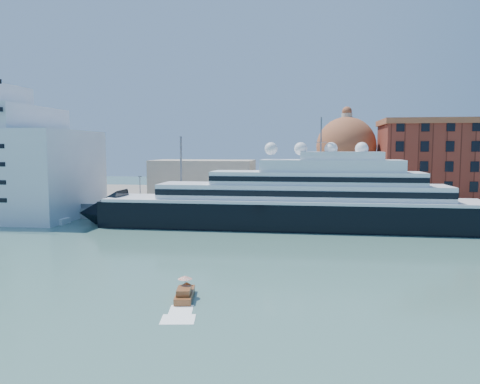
# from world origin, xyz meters

# --- Properties ---
(ground) EXTENTS (400.00, 400.00, 0.00)m
(ground) POSITION_xyz_m (0.00, 0.00, 0.00)
(ground) COLOR #3C695F
(ground) RESTS_ON ground
(quay) EXTENTS (180.00, 10.00, 2.50)m
(quay) POSITION_xyz_m (0.00, 34.00, 1.25)
(quay) COLOR gray
(quay) RESTS_ON ground
(land) EXTENTS (260.00, 72.00, 2.00)m
(land) POSITION_xyz_m (0.00, 75.00, 1.00)
(land) COLOR slate
(land) RESTS_ON ground
(quay_fence) EXTENTS (180.00, 0.10, 1.20)m
(quay_fence) POSITION_xyz_m (0.00, 29.50, 3.10)
(quay_fence) COLOR slate
(quay_fence) RESTS_ON quay
(superyacht) EXTENTS (94.76, 13.14, 28.32)m
(superyacht) POSITION_xyz_m (4.83, 23.00, 4.89)
(superyacht) COLOR black
(superyacht) RESTS_ON ground
(service_barge) EXTENTS (11.09, 4.28, 2.45)m
(service_barge) POSITION_xyz_m (-49.40, 21.13, 0.70)
(service_barge) COLOR white
(service_barge) RESTS_ON ground
(water_taxi) EXTENTS (2.80, 6.00, 2.74)m
(water_taxi) POSITION_xyz_m (-2.90, -28.05, 0.66)
(water_taxi) COLOR brown
(water_taxi) RESTS_ON ground
(warehouse) EXTENTS (43.00, 19.00, 23.25)m
(warehouse) POSITION_xyz_m (52.00, 52.00, 13.79)
(warehouse) COLOR maroon
(warehouse) RESTS_ON land
(church) EXTENTS (66.00, 18.00, 25.50)m
(church) POSITION_xyz_m (6.39, 57.72, 10.91)
(church) COLOR beige
(church) RESTS_ON land
(lamp_posts) EXTENTS (120.80, 2.40, 18.00)m
(lamp_posts) POSITION_xyz_m (-12.67, 32.27, 9.84)
(lamp_posts) COLOR slate
(lamp_posts) RESTS_ON quay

